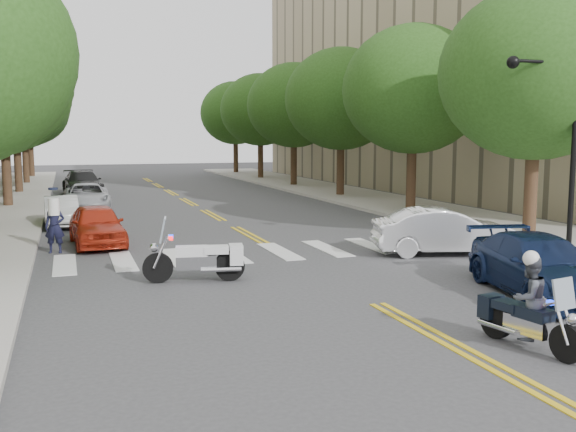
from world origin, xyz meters
name	(u,v)px	position (x,y,z in m)	size (l,w,h in m)	color
ground	(377,304)	(0.00, 0.00, 0.00)	(140.00, 140.00, 0.00)	#38383A
sidewalk_right	(351,195)	(9.50, 22.00, 0.07)	(5.00, 60.00, 0.15)	#9E9991
building_right	(544,28)	(26.00, 26.00, 11.00)	(26.00, 44.00, 22.00)	tan
tree_l_2	(2,92)	(-8.80, 22.00, 5.55)	(6.40, 6.40, 8.45)	#382316
tree_l_3	(15,101)	(-8.80, 30.00, 5.55)	(6.40, 6.40, 8.45)	#382316
tree_l_4	(23,107)	(-8.80, 38.00, 5.55)	(6.40, 6.40, 8.45)	#382316
tree_l_5	(29,111)	(-8.80, 46.00, 5.55)	(6.40, 6.40, 8.45)	#382316
tree_r_0	(536,73)	(8.80, 6.00, 5.55)	(6.40, 6.40, 8.45)	#382316
tree_r_1	(413,90)	(8.80, 14.00, 5.55)	(6.40, 6.40, 8.45)	#382316
tree_r_2	(341,99)	(8.80, 22.00, 5.55)	(6.40, 6.40, 8.45)	#382316
tree_r_3	(294,105)	(8.80, 30.00, 5.55)	(6.40, 6.40, 8.45)	#382316
tree_r_4	(260,110)	(8.80, 38.00, 5.55)	(6.40, 6.40, 8.45)	#382316
tree_r_5	(235,113)	(8.80, 46.00, 5.55)	(6.40, 6.40, 8.45)	#382316
traffic_signal_pole	(562,128)	(7.72, 3.50, 3.72)	(2.82, 0.42, 6.00)	black
motorcycle_police	(527,305)	(1.05, -3.31, 0.74)	(0.77, 2.03, 1.65)	black
motorcycle_parked	(203,259)	(-3.01, 3.30, 0.55)	(2.44, 0.85, 1.58)	black
officer_standing	(55,227)	(-6.45, 8.50, 0.79)	(0.58, 0.38, 1.59)	black
convertible	(444,231)	(4.49, 4.50, 0.69)	(1.46, 4.20, 1.38)	white
sedan_blue	(540,266)	(3.72, -0.50, 0.66)	(1.85, 4.56, 1.32)	#0F1C3E
parked_car_a	(97,225)	(-5.20, 9.50, 0.66)	(1.56, 3.87, 1.32)	#AD2712
parked_car_b	(61,211)	(-6.30, 14.50, 0.58)	(1.23, 3.53, 1.16)	silver
parked_car_c	(87,197)	(-5.20, 19.71, 0.63)	(2.10, 4.56, 1.27)	#A7A8AF
parked_car_d	(82,183)	(-5.20, 27.67, 0.73)	(2.05, 5.03, 1.46)	black
parked_car_e	(82,182)	(-5.20, 29.50, 0.67)	(1.59, 3.94, 1.34)	#A6A6AC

